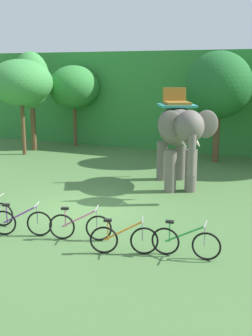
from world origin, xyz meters
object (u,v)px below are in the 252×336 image
object	(u,v)px
tree_left	(21,83)
tree_right	(31,81)
tree_center_left	(219,85)
tree_center	(74,87)
bike_green	(185,243)
bike_purple	(21,222)
bike_pink	(80,226)
bike_orange	(124,239)
elephant	(179,131)

from	to	relation	value
tree_left	tree_right	bearing A→B (deg)	100.88
tree_center_left	tree_center	bearing A→B (deg)	172.59
tree_center_left	bike_green	bearing A→B (deg)	-81.66
tree_right	tree_center	distance (m)	2.60
tree_right	bike_purple	xyz separation A→B (m)	(7.16, -10.65, -3.45)
bike_pink	bike_green	world-z (taller)	same
bike_pink	bike_orange	world-z (taller)	same
tree_center	bike_purple	size ratio (longest dim) A/B	2.88
tree_right	elephant	bearing A→B (deg)	-23.68
bike_green	tree_center	bearing A→B (deg)	129.73
elephant	bike_purple	bearing A→B (deg)	-111.37
tree_right	bike_orange	distance (m)	15.14
tree_center_left	bike_pink	xyz separation A→B (m)	(-1.24, -11.28, -3.34)
bike_purple	bike_orange	world-z (taller)	same
tree_center	elephant	world-z (taller)	tree_center
tree_left	bike_green	xyz separation A→B (m)	(11.44, -8.97, -3.40)
bike_green	bike_purple	bearing A→B (deg)	-174.35
tree_left	bike_purple	bearing A→B (deg)	-53.67
bike_green	tree_right	bearing A→B (deg)	138.87
tree_right	tree_left	size ratio (longest dim) A/B	1.08
tree_center	tree_center_left	world-z (taller)	tree_center_left
bike_purple	bike_green	bearing A→B (deg)	5.65
tree_left	tree_center_left	distance (m)	10.05
tree_center_left	tree_right	bearing A→B (deg)	-174.28
bike_pink	tree_left	bearing A→B (deg)	133.43
elephant	tree_center	bearing A→B (deg)	142.29
elephant	bike_green	size ratio (longest dim) A/B	2.40
bike_pink	bike_orange	xyz separation A→B (m)	(1.43, -0.34, 0.00)
bike_orange	elephant	bearing A→B (deg)	95.02
tree_center_left	bike_pink	world-z (taller)	tree_center_left
tree_left	elephant	size ratio (longest dim) A/B	1.22
tree_right	elephant	world-z (taller)	tree_right
tree_center_left	elephant	xyz separation A→B (m)	(-0.37, -5.25, -1.52)
tree_right	bike_green	world-z (taller)	tree_right
tree_left	elephant	distance (m)	10.03
tree_center_left	bike_orange	xyz separation A→B (m)	(0.19, -11.62, -3.34)
tree_center	bike_purple	bearing A→B (deg)	-65.85
tree_right	bike_purple	size ratio (longest dim) A/B	3.32
tree_left	bike_green	size ratio (longest dim) A/B	2.92
tree_center	bike_orange	size ratio (longest dim) A/B	2.90
bike_purple	bike_pink	world-z (taller)	same
bike_green	bike_orange	bearing A→B (deg)	-164.15
tree_center	bike_pink	size ratio (longest dim) A/B	2.85
tree_left	bike_pink	distance (m)	12.91
tree_left	bike_pink	size ratio (longest dim) A/B	3.03
elephant	bike_green	bearing A→B (deg)	-71.35
elephant	bike_purple	size ratio (longest dim) A/B	2.52
bike_green	elephant	bearing A→B (deg)	108.65
tree_left	tree_center	world-z (taller)	tree_left
tree_right	bike_orange	size ratio (longest dim) A/B	3.34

